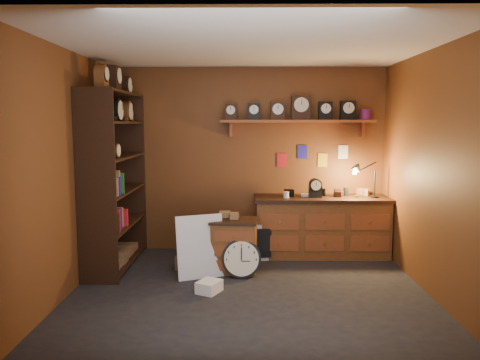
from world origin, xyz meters
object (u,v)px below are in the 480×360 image
Objects in this scene: workbench at (321,223)px; big_round_clock at (241,259)px; shelving_unit at (112,172)px; low_cabinet at (234,243)px.

big_round_clock is (-1.14, -1.00, -0.24)m from workbench.
workbench reaches higher than big_round_clock.
shelving_unit reaches higher than low_cabinet.
workbench is at bearing 35.87° from low_cabinet.
shelving_unit reaches higher than big_round_clock.
shelving_unit is 1.34× the size of workbench.
big_round_clock is at bearing -16.42° from shelving_unit.
workbench is at bearing 9.87° from shelving_unit.
shelving_unit is 3.38× the size of low_cabinet.
low_cabinet is at bearing 109.63° from big_round_clock.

